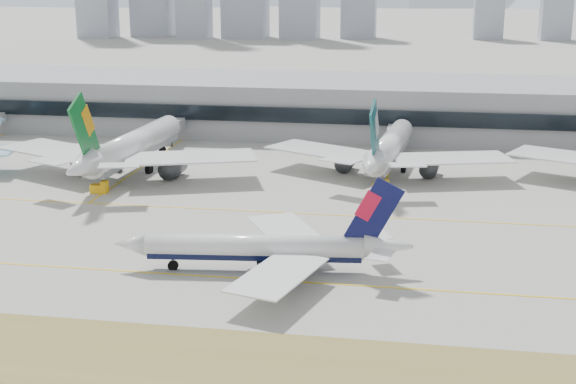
% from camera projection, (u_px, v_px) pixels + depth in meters
% --- Properties ---
extents(ground, '(3000.00, 3000.00, 0.00)m').
position_uv_depth(ground, '(274.00, 268.00, 125.08)').
color(ground, '#A4A19A').
rests_on(ground, ground).
extents(taxiing_airliner, '(46.20, 39.93, 15.52)m').
position_uv_depth(taxiing_airliner, '(265.00, 248.00, 122.87)').
color(taxiing_airliner, white).
rests_on(taxiing_airliner, ground).
extents(widebody_eva, '(62.65, 61.34, 22.36)m').
position_uv_depth(widebody_eva, '(131.00, 148.00, 183.02)').
color(widebody_eva, white).
rests_on(widebody_eva, ground).
extents(widebody_cathay, '(57.10, 56.19, 20.47)m').
position_uv_depth(widebody_cathay, '(388.00, 149.00, 184.27)').
color(widebody_cathay, white).
rests_on(widebody_cathay, ground).
extents(terminal, '(280.00, 43.10, 15.00)m').
position_uv_depth(terminal, '(346.00, 106.00, 232.36)').
color(terminal, gray).
rests_on(terminal, ground).
extents(gse_c, '(3.55, 2.00, 2.60)m').
position_uv_depth(gse_c, '(381.00, 187.00, 168.44)').
color(gse_c, '#FFB50D').
rests_on(gse_c, ground).
extents(gse_b, '(3.55, 2.00, 2.60)m').
position_uv_depth(gse_b, '(100.00, 188.00, 167.99)').
color(gse_b, '#FFB50D').
rests_on(gse_b, ground).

